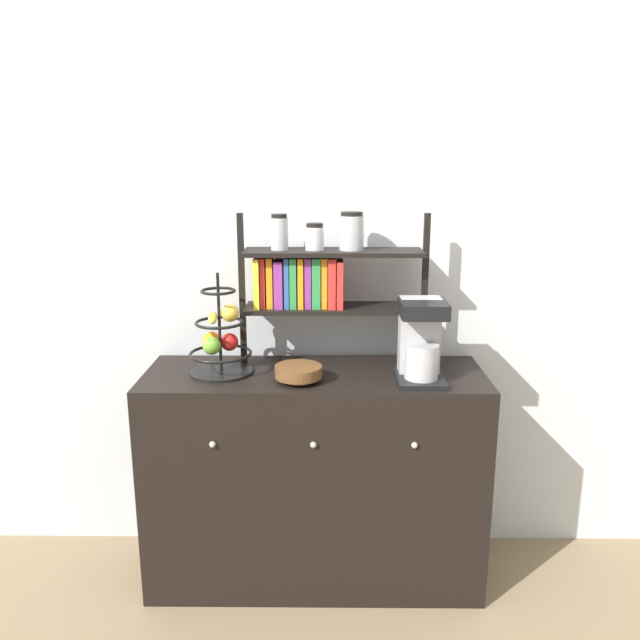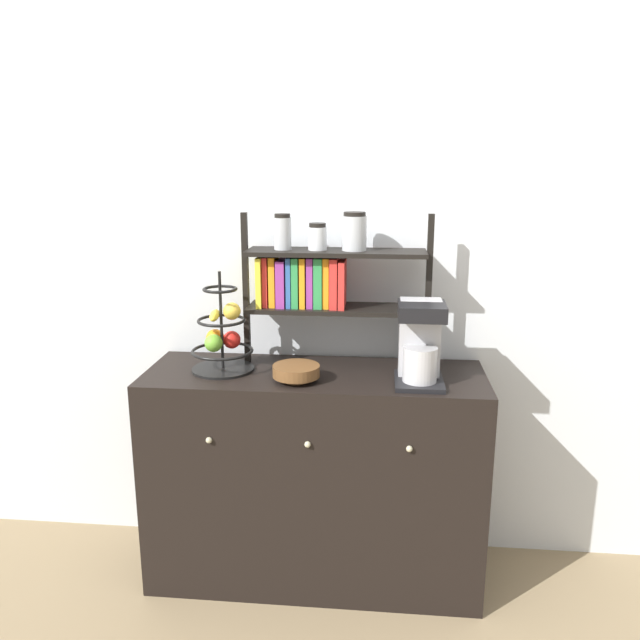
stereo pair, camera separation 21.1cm
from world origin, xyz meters
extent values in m
plane|color=#847051|center=(0.00, 0.00, 0.00)|extent=(12.00, 12.00, 0.00)
cube|color=silver|center=(0.00, 0.51, 1.30)|extent=(7.00, 0.05, 2.60)
cube|color=black|center=(0.00, 0.23, 0.45)|extent=(1.36, 0.47, 0.90)
sphere|color=#B2AD8C|center=(-0.37, -0.01, 0.70)|extent=(0.02, 0.02, 0.02)
sphere|color=#B2AD8C|center=(0.00, -0.01, 0.70)|extent=(0.02, 0.02, 0.02)
sphere|color=#B2AD8C|center=(0.37, -0.01, 0.70)|extent=(0.02, 0.02, 0.02)
cube|color=black|center=(0.41, 0.15, 0.91)|extent=(0.18, 0.22, 0.02)
cube|color=#B7B7BC|center=(0.41, 0.21, 1.07)|extent=(0.15, 0.09, 0.30)
cylinder|color=#B7B7BC|center=(0.41, 0.13, 0.99)|extent=(0.13, 0.13, 0.13)
cube|color=black|center=(0.41, 0.13, 1.19)|extent=(0.17, 0.18, 0.06)
cylinder|color=black|center=(-0.37, 0.23, 0.91)|extent=(0.25, 0.25, 0.01)
cylinder|color=black|center=(-0.37, 0.23, 1.11)|extent=(0.01, 0.01, 0.39)
torus|color=black|center=(-0.37, 0.23, 0.98)|extent=(0.25, 0.25, 0.01)
torus|color=black|center=(-0.37, 0.23, 1.11)|extent=(0.19, 0.19, 0.01)
torus|color=black|center=(-0.37, 0.23, 1.23)|extent=(0.14, 0.14, 0.01)
sphere|color=red|center=(-0.34, 0.27, 1.02)|extent=(0.07, 0.07, 0.07)
sphere|color=#6BAD33|center=(-0.40, 0.22, 1.02)|extent=(0.07, 0.07, 0.07)
sphere|color=orange|center=(-0.41, 0.28, 1.02)|extent=(0.08, 0.08, 0.08)
ellipsoid|color=yellow|center=(-0.39, 0.22, 1.13)|extent=(0.06, 0.15, 0.04)
sphere|color=gold|center=(-0.33, 0.25, 1.14)|extent=(0.07, 0.07, 0.07)
cylinder|color=brown|center=(-0.06, 0.13, 0.91)|extent=(0.10, 0.10, 0.02)
cylinder|color=brown|center=(-0.06, 0.13, 0.94)|extent=(0.18, 0.18, 0.04)
cube|color=black|center=(-0.30, 0.36, 1.21)|extent=(0.02, 0.02, 0.62)
cube|color=black|center=(0.45, 0.36, 1.21)|extent=(0.02, 0.02, 0.62)
cube|color=black|center=(0.07, 0.36, 1.14)|extent=(0.72, 0.20, 0.02)
cube|color=black|center=(0.07, 0.36, 1.37)|extent=(0.72, 0.20, 0.02)
cube|color=yellow|center=(-0.23, 0.36, 1.25)|extent=(0.02, 0.16, 0.20)
cube|color=red|center=(-0.21, 0.36, 1.25)|extent=(0.02, 0.13, 0.20)
cube|color=orange|center=(-0.18, 0.36, 1.25)|extent=(0.02, 0.12, 0.20)
cube|color=#8C338C|center=(-0.14, 0.36, 1.24)|extent=(0.03, 0.15, 0.19)
cube|color=#2D599E|center=(-0.11, 0.36, 1.25)|extent=(0.02, 0.14, 0.20)
cube|color=#2D8C47|center=(-0.09, 0.36, 1.25)|extent=(0.03, 0.14, 0.20)
cube|color=orange|center=(-0.06, 0.36, 1.25)|extent=(0.02, 0.14, 0.20)
cube|color=#8C338C|center=(-0.03, 0.36, 1.25)|extent=(0.03, 0.13, 0.20)
cube|color=#2D8C47|center=(0.01, 0.36, 1.25)|extent=(0.03, 0.14, 0.20)
cube|color=orange|center=(0.04, 0.36, 1.25)|extent=(0.02, 0.13, 0.20)
cube|color=red|center=(0.07, 0.36, 1.25)|extent=(0.03, 0.15, 0.20)
cube|color=red|center=(0.10, 0.36, 1.24)|extent=(0.03, 0.16, 0.19)
cylinder|color=#ADB2B7|center=(-0.14, 0.36, 1.44)|extent=(0.07, 0.07, 0.13)
cylinder|color=black|center=(-0.14, 0.36, 1.51)|extent=(0.06, 0.06, 0.02)
cylinder|color=silver|center=(0.00, 0.36, 1.42)|extent=(0.07, 0.07, 0.09)
cylinder|color=black|center=(0.00, 0.36, 1.48)|extent=(0.07, 0.07, 0.02)
cylinder|color=#ADB2B7|center=(0.15, 0.36, 1.44)|extent=(0.10, 0.10, 0.14)
cylinder|color=black|center=(0.15, 0.36, 1.52)|extent=(0.09, 0.09, 0.02)
camera|label=1|loc=(0.04, -2.12, 1.70)|focal=35.00mm
camera|label=2|loc=(0.25, -2.11, 1.70)|focal=35.00mm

